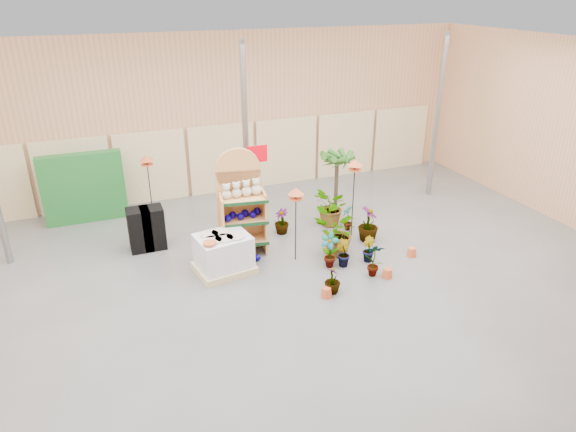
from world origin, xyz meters
name	(u,v)px	position (x,y,z in m)	size (l,w,h in m)	color
room	(285,174)	(0.00, 0.91, 2.21)	(15.20, 12.10, 4.70)	#555555
display_shelf	(241,206)	(-0.56, 2.18, 1.10)	(1.09, 0.79, 2.41)	tan
teddy_bears	(243,190)	(-0.53, 2.07, 1.52)	(0.89, 0.24, 0.38)	beige
gazing_balls_shelf	(243,215)	(-0.56, 2.05, 0.94)	(0.88, 0.30, 0.17)	#07006B
gazing_balls_floor	(245,258)	(-0.65, 1.65, 0.07)	(0.63, 0.39, 0.15)	#07006B
pallet_stack	(223,254)	(-1.20, 1.41, 0.42)	(1.30, 1.13, 0.87)	#CEB988
charcoal_planters	(147,229)	(-2.57, 3.06, 0.50)	(0.80, 0.50, 1.00)	black
trellis_stock	(84,188)	(-3.80, 5.20, 0.90)	(2.00, 0.30, 1.80)	#1D6927
offer_sign	(257,171)	(0.10, 2.98, 1.57)	(0.50, 0.08, 2.20)	gray
bird_table_front	(296,194)	(0.40, 1.30, 1.58)	(0.34, 0.34, 1.71)	black
bird_table_right	(355,166)	(2.08, 1.85, 1.82)	(0.34, 0.34, 1.96)	black
bird_table_back	(147,160)	(-2.23, 4.69, 1.60)	(0.34, 0.34, 1.73)	black
palm	(337,158)	(2.28, 3.12, 1.59)	(0.70, 0.70, 1.85)	#403627
potted_plant_0	(329,250)	(0.96, 0.75, 0.40)	(0.42, 0.28, 0.80)	#275719
potted_plant_1	(343,253)	(1.25, 0.69, 0.30)	(0.33, 0.26, 0.60)	#275719
potted_plant_2	(336,233)	(1.33, 1.19, 0.53)	(0.96, 0.83, 1.07)	#275719
potted_plant_3	(368,224)	(2.37, 1.55, 0.43)	(0.48, 0.48, 0.85)	#275719
potted_plant_4	(348,217)	(2.19, 2.25, 0.33)	(0.35, 0.23, 0.66)	#275719
potted_plant_6	(332,207)	(1.92, 2.62, 0.50)	(0.91, 0.79, 1.01)	#275719
potted_plant_7	(332,280)	(0.58, -0.19, 0.28)	(0.32, 0.32, 0.57)	#275719
potted_plant_8	(374,259)	(1.67, 0.08, 0.38)	(0.40, 0.27, 0.77)	#275719
potted_plant_9	(368,249)	(1.87, 0.68, 0.28)	(0.31, 0.25, 0.56)	#275719
potted_plant_11	(282,221)	(0.59, 2.67, 0.32)	(0.36, 0.36, 0.64)	#275719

